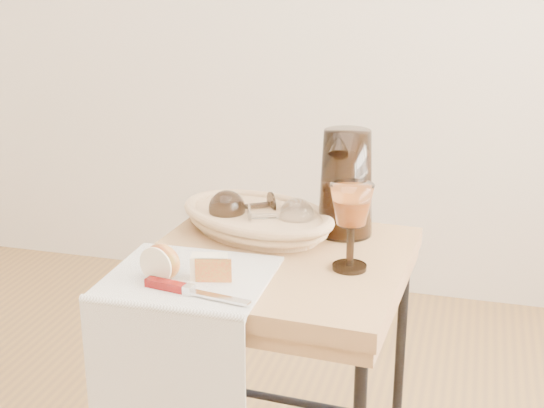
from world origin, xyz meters
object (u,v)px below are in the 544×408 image
(goblet_lying_a, at_px, (246,206))
(bread_basket, at_px, (257,221))
(apple_half, at_px, (163,261))
(side_table, at_px, (274,398))
(goblet_lying_b, at_px, (276,216))
(tea_towel, at_px, (189,277))
(wine_goblet, at_px, (351,227))
(pitcher, at_px, (346,183))
(table_knife, at_px, (192,290))

(goblet_lying_a, bearing_deg, bread_basket, 119.44)
(bread_basket, height_order, apple_half, apple_half)
(bread_basket, xyz_separation_m, goblet_lying_a, (-0.03, 0.02, 0.03))
(side_table, bearing_deg, goblet_lying_b, 103.23)
(goblet_lying_a, bearing_deg, tea_towel, 51.21)
(bread_basket, relative_size, wine_goblet, 1.89)
(pitcher, xyz_separation_m, apple_half, (-0.29, -0.35, -0.08))
(tea_towel, xyz_separation_m, apple_half, (-0.04, -0.03, 0.04))
(tea_towel, distance_m, table_knife, 0.09)
(goblet_lying_b, height_order, wine_goblet, wine_goblet)
(side_table, height_order, table_knife, table_knife)
(tea_towel, bearing_deg, side_table, 49.67)
(goblet_lying_b, distance_m, table_knife, 0.35)
(goblet_lying_a, relative_size, table_knife, 0.65)
(goblet_lying_b, bearing_deg, tea_towel, -132.56)
(wine_goblet, relative_size, table_knife, 0.85)
(bread_basket, xyz_separation_m, apple_half, (-0.10, -0.31, 0.01))
(tea_towel, relative_size, table_knife, 1.49)
(wine_goblet, bearing_deg, pitcher, 103.09)
(tea_towel, relative_size, goblet_lying_b, 2.46)
(bread_basket, relative_size, goblet_lying_a, 2.48)
(bread_basket, bearing_deg, goblet_lying_a, 177.13)
(wine_goblet, height_order, apple_half, wine_goblet)
(side_table, xyz_separation_m, goblet_lying_b, (-0.02, 0.10, 0.39))
(bread_basket, distance_m, pitcher, 0.22)
(goblet_lying_b, bearing_deg, pitcher, 4.89)
(side_table, xyz_separation_m, tea_towel, (-0.13, -0.16, 0.35))
(tea_towel, bearing_deg, bread_basket, 78.15)
(side_table, height_order, pitcher, pitcher)
(goblet_lying_a, height_order, goblet_lying_b, goblet_lying_a)
(tea_towel, height_order, goblet_lying_a, goblet_lying_a)
(apple_half, bearing_deg, goblet_lying_a, 91.05)
(goblet_lying_a, xyz_separation_m, pitcher, (0.22, 0.03, 0.06))
(side_table, distance_m, bread_basket, 0.40)
(goblet_lying_a, relative_size, pitcher, 0.49)
(tea_towel, xyz_separation_m, pitcher, (0.25, 0.33, 0.12))
(bread_basket, distance_m, wine_goblet, 0.29)
(bread_basket, distance_m, apple_half, 0.32)
(side_table, height_order, wine_goblet, wine_goblet)
(side_table, xyz_separation_m, apple_half, (-0.17, -0.18, 0.38))
(pitcher, bearing_deg, goblet_lying_b, -165.45)
(side_table, relative_size, tea_towel, 2.20)
(apple_half, bearing_deg, tea_towel, 44.21)
(wine_goblet, bearing_deg, goblet_lying_a, 148.19)
(goblet_lying_a, height_order, pitcher, pitcher)
(bread_basket, distance_m, goblet_lying_a, 0.04)
(tea_towel, bearing_deg, goblet_lying_b, 67.26)
(tea_towel, bearing_deg, goblet_lying_a, 84.43)
(goblet_lying_b, height_order, pitcher, pitcher)
(goblet_lying_b, bearing_deg, goblet_lying_a, 135.78)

